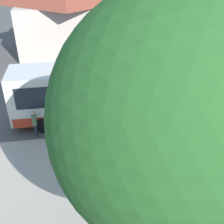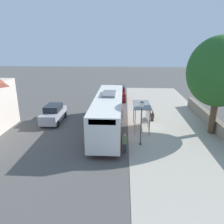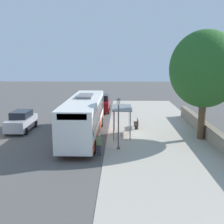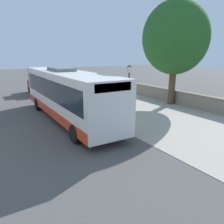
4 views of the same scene
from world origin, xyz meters
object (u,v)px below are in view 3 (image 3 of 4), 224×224
object	(u,v)px
bench	(137,123)
street_lamp_near	(118,119)
bus	(84,116)
parked_car_far_lane	(21,121)
bus_shelter	(124,112)
shade_tree	(205,69)
parked_car_behind_bus	(102,104)
pedestrian	(99,143)

from	to	relation	value
bench	street_lamp_near	world-z (taller)	street_lamp_near
bus	parked_car_far_lane	world-z (taller)	bus
parked_car_far_lane	bus	bearing A→B (deg)	162.66
bus	bus_shelter	bearing A→B (deg)	-173.44
parked_car_far_lane	shade_tree	bearing A→B (deg)	172.08
parked_car_far_lane	parked_car_behind_bus	bearing A→B (deg)	-125.35
street_lamp_near	parked_car_behind_bus	distance (m)	15.26
bus_shelter	parked_car_behind_bus	distance (m)	11.74
pedestrian	bench	distance (m)	8.69
pedestrian	bench	world-z (taller)	pedestrian
pedestrian	street_lamp_near	size ratio (longest dim) A/B	0.42
shade_tree	parked_car_behind_bus	xyz separation A→B (m)	(9.11, -12.11, -4.81)
pedestrian	bench	xyz separation A→B (m)	(-3.10, -8.11, -0.49)
parked_car_behind_bus	parked_car_far_lane	world-z (taller)	parked_car_behind_bus
bench	shade_tree	world-z (taller)	shade_tree
bus_shelter	street_lamp_near	bearing A→B (deg)	83.10
bus_shelter	shade_tree	size ratio (longest dim) A/B	0.39
bus_shelter	parked_car_far_lane	size ratio (longest dim) A/B	0.80
street_lamp_near	parked_car_far_lane	xyz separation A→B (m)	(9.13, -5.19, -1.39)
bus	bus_shelter	xyz separation A→B (m)	(-3.40, -0.39, 0.27)
street_lamp_near	shade_tree	xyz separation A→B (m)	(-6.98, -2.95, 3.53)
bench	parked_car_far_lane	size ratio (longest dim) A/B	0.37
street_lamp_near	shade_tree	world-z (taller)	shade_tree
shade_tree	parked_car_far_lane	world-z (taller)	shade_tree
bus	parked_car_behind_bus	distance (m)	11.85
shade_tree	street_lamp_near	bearing A→B (deg)	22.93
bus	parked_car_far_lane	bearing A→B (deg)	-17.34
bus	parked_car_far_lane	size ratio (longest dim) A/B	2.81
pedestrian	parked_car_far_lane	distance (m)	10.28
bus	pedestrian	xyz separation A→B (m)	(-1.61, 4.78, -0.90)
bench	street_lamp_near	bearing A→B (deg)	75.16
bench	parked_car_behind_bus	distance (m)	9.33
shade_tree	parked_car_behind_bus	size ratio (longest dim) A/B	2.10
bench	pedestrian	bearing A→B (deg)	69.09
bus	pedestrian	distance (m)	5.12
pedestrian	bus	bearing A→B (deg)	-71.43
shade_tree	bench	bearing A→B (deg)	-34.84
parked_car_behind_bus	bus	bearing A→B (deg)	86.02
shade_tree	parked_car_far_lane	bearing A→B (deg)	-7.92
street_lamp_near	parked_car_far_lane	size ratio (longest dim) A/B	0.88
pedestrian	street_lamp_near	distance (m)	2.44
bus	pedestrian	world-z (taller)	bus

